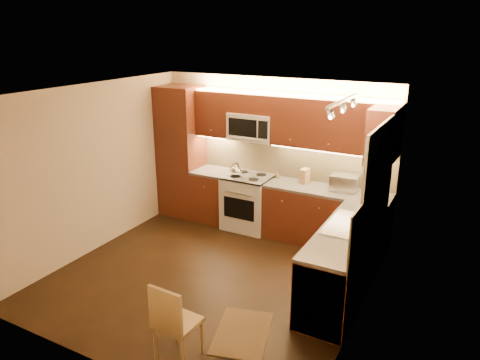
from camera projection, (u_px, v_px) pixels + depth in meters
The scene contains 37 objects.
floor at pixel (212, 276), 6.26m from camera, with size 4.00×4.00×0.01m, color black.
ceiling at pixel (207, 92), 5.47m from camera, with size 4.00×4.00×0.01m, color beige.
wall_back at pixel (273, 154), 7.53m from camera, with size 4.00×0.01×2.50m, color beige.
wall_front at pixel (95, 255), 4.19m from camera, with size 4.00×0.01×2.50m, color beige.
wall_left at pixel (95, 169), 6.76m from camera, with size 0.01×4.00×2.50m, color beige.
wall_right at pixel (365, 220), 4.97m from camera, with size 0.01×4.00×2.50m, color beige.
pantry at pixel (181, 152), 8.06m from camera, with size 0.70×0.60×2.30m, color #4C1D10.
base_cab_back_left at pixel (214, 196), 7.99m from camera, with size 0.62×0.60×0.86m, color #4C1D10.
counter_back_left at pixel (213, 172), 7.85m from camera, with size 0.62×0.60×0.04m, color #383533.
base_cab_back_right at pixel (325, 218), 7.08m from camera, with size 1.92×0.60×0.86m, color #4C1D10.
counter_back_right at pixel (327, 191), 6.93m from camera, with size 1.92×0.60×0.04m, color #383533.
base_cab_right at pixel (343, 264), 5.70m from camera, with size 0.60×2.00×0.86m, color #4C1D10.
counter_right at pixel (346, 231), 5.55m from camera, with size 0.60×2.00×0.04m, color #383533.
dishwasher at pixel (326, 291), 5.11m from camera, with size 0.58×0.60×0.84m, color silver.
backsplash_back at pixel (293, 160), 7.38m from camera, with size 3.30×0.02×0.60m, color tan.
backsplash_right at pixel (372, 211), 5.32m from camera, with size 0.02×2.00×0.60m, color tan.
upper_cab_back_left at pixel (216, 113), 7.63m from camera, with size 0.62×0.35×0.75m, color #4C1D10.
upper_cab_back_right at pixel (334, 125), 6.72m from camera, with size 1.92×0.35×0.75m, color #4C1D10.
upper_cab_bridge at pixel (253, 103), 7.25m from camera, with size 0.76×0.35×0.31m, color #4C1D10.
upper_cab_right_corner at pixel (382, 136), 6.02m from camera, with size 0.35×0.50×0.75m, color #4C1D10.
stove at pixel (248, 202), 7.65m from camera, with size 0.76×0.65×0.92m, color silver, non-canonical shape.
microwave at pixel (252, 126), 7.36m from camera, with size 0.76×0.38×0.44m, color silver, non-canonical shape.
window_frame at pixel (378, 175), 5.32m from camera, with size 0.03×1.44×1.24m, color silver.
window_blinds at pixel (376, 175), 5.33m from camera, with size 0.02×1.36×1.16m, color silver.
sink at pixel (350, 220), 5.65m from camera, with size 0.52×0.86×0.15m, color silver, non-canonical shape.
faucet at pixel (365, 217), 5.54m from camera, with size 0.20×0.04×0.30m, color silver, non-canonical shape.
track_light_bar at pixel (343, 101), 5.12m from camera, with size 0.04×1.20×0.03m, color silver.
kettle at pixel (236, 169), 7.45m from camera, with size 0.20×0.20×0.23m, color silver, non-canonical shape.
toaster_oven at pixel (344, 183), 6.87m from camera, with size 0.40×0.30×0.24m, color silver.
knife_block at pixel (305, 176), 7.18m from camera, with size 0.11×0.17×0.23m, color #AF804F.
spice_jar_a at pixel (278, 176), 7.40m from camera, with size 0.05×0.05×0.10m, color silver.
spice_jar_b at pixel (277, 175), 7.43m from camera, with size 0.05×0.05×0.11m, color brown.
spice_jar_c at pixel (309, 179), 7.25m from camera, with size 0.04×0.04×0.10m, color silver.
spice_jar_d at pixel (307, 178), 7.30m from camera, with size 0.05×0.05×0.10m, color #A58731.
soap_bottle at pixel (378, 208), 5.98m from camera, with size 0.08×0.08×0.18m, color #BBBBC0.
rug at pixel (242, 333), 5.08m from camera, with size 0.58×0.86×0.01m, color black.
dining_chair at pixel (178, 320), 4.58m from camera, with size 0.39×0.39×0.89m, color #AF804F, non-canonical shape.
Camera 1 is at (2.96, -4.67, 3.24)m, focal length 34.10 mm.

